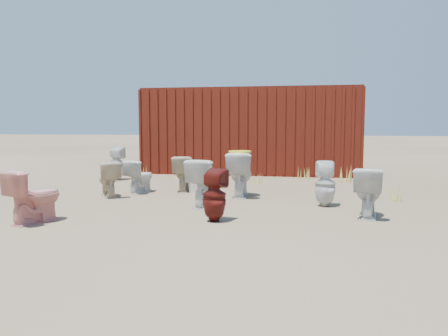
% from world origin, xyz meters
% --- Properties ---
extents(ground, '(100.00, 100.00, 0.00)m').
position_xyz_m(ground, '(0.00, 0.00, 0.00)').
color(ground, brown).
rests_on(ground, ground).
extents(shipping_container, '(6.00, 2.40, 2.40)m').
position_xyz_m(shipping_container, '(0.00, 5.20, 1.20)').
color(shipping_container, '#51110D').
rests_on(shipping_container, ground).
extents(toilet_front_a, '(0.54, 0.73, 0.67)m').
position_xyz_m(toilet_front_a, '(-1.77, 0.74, 0.33)').
color(toilet_front_a, white).
rests_on(toilet_front_a, ground).
extents(toilet_front_pink, '(0.68, 0.86, 0.77)m').
position_xyz_m(toilet_front_pink, '(-2.23, -2.13, 0.38)').
color(toilet_front_pink, '#EC9688').
rests_on(toilet_front_pink, ground).
extents(toilet_front_c, '(0.59, 0.86, 0.81)m').
position_xyz_m(toilet_front_c, '(-0.12, -0.49, 0.41)').
color(toilet_front_c, white).
rests_on(toilet_front_c, ground).
extents(toilet_front_maroon, '(0.40, 0.41, 0.76)m').
position_xyz_m(toilet_front_maroon, '(0.26, -1.61, 0.38)').
color(toilet_front_maroon, '#5B150F').
rests_on(toilet_front_maroon, ground).
extents(toilet_front_e, '(0.53, 0.80, 0.75)m').
position_xyz_m(toilet_front_e, '(2.46, -0.89, 0.38)').
color(toilet_front_e, silver).
rests_on(toilet_front_e, ground).
extents(toilet_back_a, '(0.41, 0.42, 0.84)m').
position_xyz_m(toilet_back_a, '(-3.10, 2.60, 0.42)').
color(toilet_back_a, silver).
rests_on(toilet_back_a, ground).
extents(toilet_back_beige_left, '(0.70, 0.76, 0.68)m').
position_xyz_m(toilet_back_beige_left, '(-2.18, 0.15, 0.34)').
color(toilet_back_beige_left, '#C6B091').
rests_on(toilet_back_beige_left, ground).
extents(toilet_back_beige_right, '(0.54, 0.79, 0.74)m').
position_xyz_m(toilet_back_beige_right, '(-0.96, 1.12, 0.37)').
color(toilet_back_beige_right, '#C0AF8C').
rests_on(toilet_back_beige_right, ground).
extents(toilet_back_yellowlid, '(0.52, 0.86, 0.86)m').
position_xyz_m(toilet_back_yellowlid, '(0.30, 0.64, 0.43)').
color(toilet_back_yellowlid, white).
rests_on(toilet_back_yellowlid, ground).
extents(toilet_back_e, '(0.35, 0.36, 0.77)m').
position_xyz_m(toilet_back_e, '(1.87, -0.13, 0.39)').
color(toilet_back_e, silver).
rests_on(toilet_back_e, ground).
extents(yellow_lid, '(0.43, 0.54, 0.02)m').
position_xyz_m(yellow_lid, '(0.30, 0.64, 0.87)').
color(yellow_lid, yellow).
rests_on(yellow_lid, toilet_back_yellowlid).
extents(loose_tank, '(0.54, 0.39, 0.35)m').
position_xyz_m(loose_tank, '(-0.52, 0.93, 0.17)').
color(loose_tank, silver).
rests_on(loose_tank, ground).
extents(loose_lid_near, '(0.45, 0.55, 0.02)m').
position_xyz_m(loose_lid_near, '(-1.32, 3.50, 0.01)').
color(loose_lid_near, beige).
rests_on(loose_lid_near, ground).
extents(loose_lid_far, '(0.41, 0.51, 0.02)m').
position_xyz_m(loose_lid_far, '(-1.57, 3.20, 0.01)').
color(loose_lid_far, '#C0B88B').
rests_on(loose_lid_far, ground).
extents(weed_clump_a, '(0.36, 0.36, 0.33)m').
position_xyz_m(weed_clump_a, '(-2.35, 2.59, 0.16)').
color(weed_clump_a, '#B9BB4B').
rests_on(weed_clump_a, ground).
extents(weed_clump_b, '(0.32, 0.32, 0.27)m').
position_xyz_m(weed_clump_b, '(0.44, 2.56, 0.13)').
color(weed_clump_b, '#B9BB4B').
rests_on(weed_clump_b, ground).
extents(weed_clump_c, '(0.36, 0.36, 0.36)m').
position_xyz_m(weed_clump_c, '(2.49, 3.18, 0.18)').
color(weed_clump_c, '#B9BB4B').
rests_on(weed_clump_c, ground).
extents(weed_clump_d, '(0.30, 0.30, 0.24)m').
position_xyz_m(weed_clump_d, '(-0.68, 3.50, 0.12)').
color(weed_clump_d, '#B9BB4B').
rests_on(weed_clump_d, ground).
extents(weed_clump_e, '(0.34, 0.34, 0.32)m').
position_xyz_m(weed_clump_e, '(1.50, 3.50, 0.16)').
color(weed_clump_e, '#B9BB4B').
rests_on(weed_clump_e, ground).
extents(weed_clump_f, '(0.28, 0.28, 0.26)m').
position_xyz_m(weed_clump_f, '(3.13, 0.64, 0.13)').
color(weed_clump_f, '#B9BB4B').
rests_on(weed_clump_f, ground).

